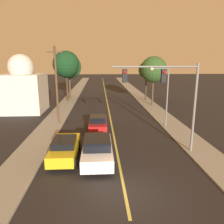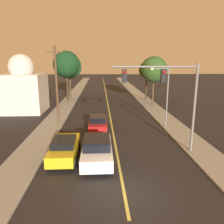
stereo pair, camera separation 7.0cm
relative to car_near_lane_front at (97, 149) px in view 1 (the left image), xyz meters
name	(u,v)px [view 1 (the left image)]	position (x,y,z in m)	size (l,w,h in m)	color
ground_plane	(125,193)	(1.44, -3.79, -0.90)	(200.00, 200.00, 0.00)	black
road_surface	(105,93)	(1.44, 32.21, -0.89)	(10.32, 80.00, 0.01)	black
sidewalk_left	(75,93)	(-4.96, 32.21, -0.84)	(2.50, 80.00, 0.12)	gray
sidewalk_right	(135,92)	(7.85, 32.21, -0.84)	(2.50, 80.00, 0.12)	gray
car_near_lane_front	(97,149)	(0.00, 0.00, 0.00)	(2.08, 4.93, 1.77)	white
car_near_lane_second	(98,123)	(0.00, 6.94, -0.16)	(1.84, 3.98, 1.45)	red
car_outer_lane_front	(65,148)	(-2.27, 0.62, -0.11)	(1.86, 4.63, 1.48)	gold
traffic_signal_mast	(169,89)	(5.06, 1.17, 3.88)	(6.07, 0.42, 6.44)	slate
streetlamp_right	(163,88)	(6.45, 7.42, 3.18)	(1.93, 0.36, 6.01)	slate
utility_pole_left	(56,84)	(-4.31, 9.51, 3.41)	(1.60, 0.24, 8.05)	#513823
tree_left_near	(66,64)	(-5.13, 22.69, 5.19)	(4.31, 4.31, 8.15)	#3D2B1C
tree_left_far	(69,67)	(-5.01, 25.12, 4.77)	(4.20, 4.20, 7.67)	#4C3823
tree_right_near	(154,70)	(8.18, 18.38, 4.52)	(3.82, 3.82, 7.22)	#4C3823
tree_right_far	(147,70)	(8.11, 22.89, 4.24)	(2.70, 2.70, 6.41)	#3D2B1C
domed_building_left	(23,88)	(-9.90, 15.61, 2.27)	(5.37, 5.37, 7.54)	beige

